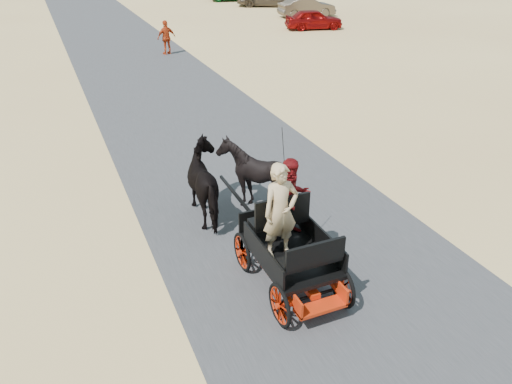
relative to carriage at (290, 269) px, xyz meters
name	(u,v)px	position (x,y,z in m)	size (l,w,h in m)	color
ground	(314,259)	(0.82, 0.50, -0.36)	(140.00, 140.00, 0.00)	tan
road	(314,259)	(0.82, 0.50, -0.35)	(6.00, 140.00, 0.01)	#38383A
carriage	(290,269)	(0.00, 0.00, 0.00)	(1.30, 2.40, 0.72)	black
horse_left	(210,183)	(-0.55, 3.00, 0.49)	(0.91, 2.01, 1.70)	black
horse_right	(254,175)	(0.55, 3.00, 0.49)	(1.37, 1.54, 1.70)	black
driver_man	(281,211)	(-0.20, 0.05, 1.26)	(0.66, 0.43, 1.80)	tan
passenger_woman	(292,198)	(0.30, 0.60, 1.15)	(0.77, 0.60, 1.58)	#660C0F
pedestrian	(166,37)	(2.70, 19.70, 0.50)	(1.01, 0.42, 1.73)	#B63714
car_a	(314,19)	(13.29, 22.96, 0.27)	(1.49, 3.69, 1.26)	maroon
car_b	(307,7)	(15.26, 27.56, 0.33)	(1.45, 4.17, 1.38)	brown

